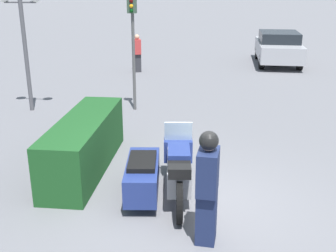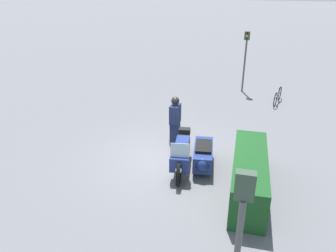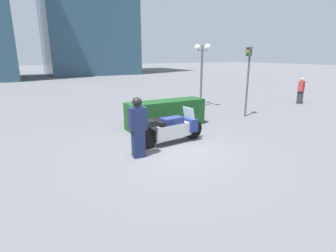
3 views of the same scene
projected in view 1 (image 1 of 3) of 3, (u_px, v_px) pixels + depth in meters
name	position (u px, v px, depth m)	size (l,w,h in m)	color
ground_plane	(196.00, 208.00, 7.33)	(160.00, 160.00, 0.00)	slate
police_motorcycle	(160.00, 169.00, 7.70)	(2.61, 1.27, 1.17)	black
officer_rider	(207.00, 185.00, 6.10)	(0.51, 0.34, 1.77)	#192347
hedge_bush_curbside	(85.00, 144.00, 8.68)	(3.35, 0.89, 1.10)	#19471E
twin_lamp_post	(22.00, 21.00, 11.93)	(0.32, 1.25, 3.48)	#4C4C51
traffic_light_near	(133.00, 38.00, 12.13)	(0.23, 0.26, 3.26)	#4C4C4C
parked_car_background	(278.00, 47.00, 19.47)	(4.12, 1.96, 1.49)	#9E9EA3
pedestrian_bystander	(137.00, 53.00, 17.86)	(0.51, 0.40, 1.58)	#2D2D33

